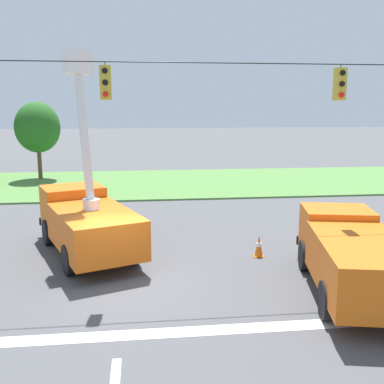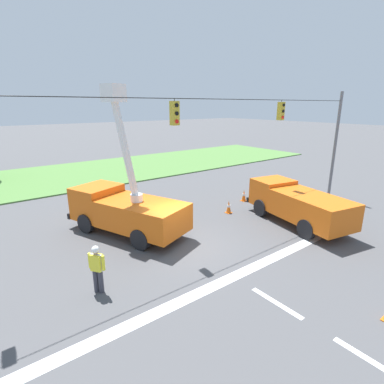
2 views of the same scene
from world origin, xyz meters
TOP-DOWN VIEW (x-y plane):
  - ground_plane at (0.00, 0.00)m, footprint 200.00×200.00m
  - grass_verge at (0.00, 18.00)m, footprint 56.00×12.00m
  - lane_markings at (0.00, -4.85)m, footprint 17.60×15.25m
  - signal_gantry at (-0.08, -0.00)m, footprint 26.20×0.33m
  - tree_centre at (-6.73, 20.47)m, footprint 3.20×3.40m
  - utility_truck_bucket_lift at (-1.42, 2.98)m, footprint 4.54×6.82m
  - utility_truck_support_near at (6.60, -1.58)m, footprint 3.44×6.51m
  - traffic_cone_foreground_right at (4.80, 1.86)m, footprint 0.36×0.36m
  - traffic_cone_mid_right at (7.28, 2.94)m, footprint 0.36×0.36m

SIDE VIEW (x-z plane):
  - ground_plane at x=0.00m, z-range 0.00..0.00m
  - lane_markings at x=0.00m, z-range 0.00..0.01m
  - grass_verge at x=0.00m, z-range 0.00..0.10m
  - traffic_cone_foreground_right at x=4.80m, z-range 0.00..0.78m
  - traffic_cone_mid_right at x=7.28m, z-range 0.00..0.78m
  - utility_truck_support_near at x=6.60m, z-range 0.14..2.20m
  - utility_truck_bucket_lift at x=-1.42m, z-range -2.27..5.01m
  - tree_centre at x=-6.73m, z-range 1.01..6.69m
  - signal_gantry at x=-0.08m, z-range 0.83..8.03m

